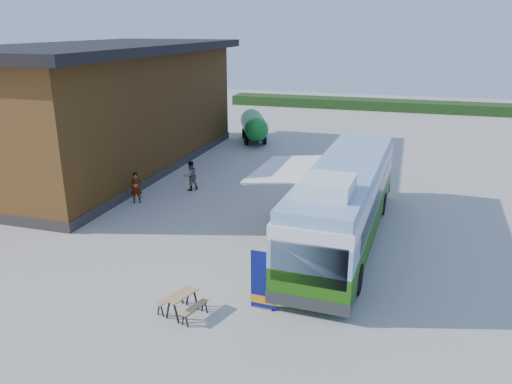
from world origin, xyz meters
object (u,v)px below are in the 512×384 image
(person_b, at_px, (191,176))
(person_a, at_px, (136,188))
(bus, at_px, (345,199))
(banner, at_px, (264,286))
(slurry_tanker, at_px, (254,125))
(picnic_table, at_px, (182,299))

(person_b, bearing_deg, person_a, 5.54)
(bus, xyz_separation_m, banner, (-1.69, -5.96, -1.03))
(bus, height_order, person_a, bus)
(person_a, distance_m, slurry_tanker, 15.23)
(banner, distance_m, person_b, 12.59)
(picnic_table, height_order, person_b, person_b)
(slurry_tanker, bearing_deg, picnic_table, -101.08)
(picnic_table, distance_m, person_b, 12.38)
(bus, distance_m, slurry_tanker, 19.15)
(slurry_tanker, bearing_deg, person_b, -111.85)
(banner, bearing_deg, picnic_table, -153.53)
(picnic_table, xyz_separation_m, slurry_tanker, (-5.03, 23.85, 0.73))
(person_a, bearing_deg, bus, -33.48)
(bus, xyz_separation_m, picnic_table, (-4.01, -6.99, -1.31))
(bus, relative_size, banner, 6.38)
(bus, bearing_deg, slurry_tanker, 120.81)
(person_a, xyz_separation_m, slurry_tanker, (1.50, 15.15, 0.46))
(slurry_tanker, bearing_deg, person_a, -118.63)
(picnic_table, relative_size, person_a, 0.94)
(picnic_table, bearing_deg, banner, 40.80)
(person_a, bearing_deg, person_b, 33.03)
(bus, xyz_separation_m, slurry_tanker, (-9.05, 16.87, -0.58))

